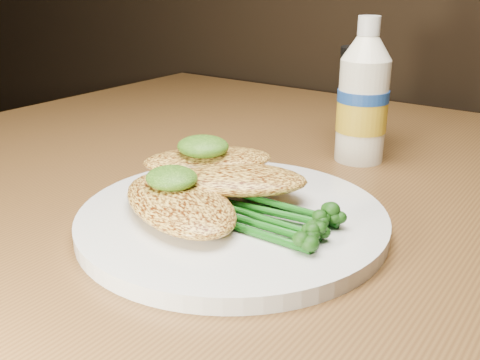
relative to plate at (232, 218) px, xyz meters
The scene contains 9 objects.
plate is the anchor object (origin of this frame).
chicken_front 0.05m from the plate, 134.32° to the right, with size 0.15×0.08×0.02m, color #F1BD4C.
chicken_mid 0.04m from the plate, 132.25° to the left, with size 0.15×0.07×0.02m, color #F1BD4C.
chicken_back 0.07m from the plate, 147.10° to the left, with size 0.13×0.06×0.02m, color #F1BD4C.
pesto_front 0.06m from the plate, 149.20° to the right, with size 0.05×0.04×0.02m, color black.
pesto_back 0.08m from the plate, 152.84° to the left, with size 0.05×0.05×0.02m, color black.
broccolini_bundle 0.05m from the plate, ahead, with size 0.13×0.10×0.02m, color #135111, non-canonical shape.
mayo_bottle 0.25m from the plate, 86.19° to the left, with size 0.06×0.06×0.17m, color white, non-canonical shape.
pepper_grinder 0.29m from the plate, 92.61° to the left, with size 0.05×0.05×0.13m, color black, non-canonical shape.
Camera 1 is at (0.21, 0.53, 0.96)m, focal length 40.66 mm.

